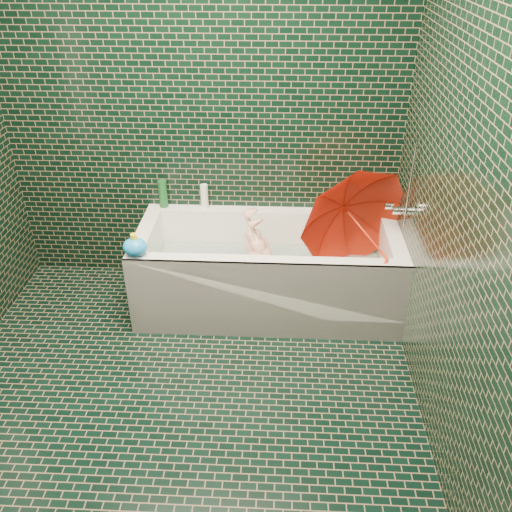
{
  "coord_description": "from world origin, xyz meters",
  "views": [
    {
      "loc": [
        0.52,
        -1.99,
        2.24
      ],
      "look_at": [
        0.38,
        0.82,
        0.5
      ],
      "focal_mm": 38.0,
      "sensor_mm": 36.0,
      "label": 1
    }
  ],
  "objects_px": {
    "bath_toy": "(135,247)",
    "rubber_duck": "(342,206)",
    "umbrella": "(364,231)",
    "bathtub": "(268,278)",
    "child": "(266,268)"
  },
  "relations": [
    {
      "from": "bath_toy",
      "to": "rubber_duck",
      "type": "bearing_deg",
      "value": 28.1
    },
    {
      "from": "rubber_duck",
      "to": "umbrella",
      "type": "bearing_deg",
      "value": -77.92
    },
    {
      "from": "bathtub",
      "to": "umbrella",
      "type": "bearing_deg",
      "value": -2.5
    },
    {
      "from": "bathtub",
      "to": "bath_toy",
      "type": "height_order",
      "value": "bath_toy"
    },
    {
      "from": "child",
      "to": "umbrella",
      "type": "distance_m",
      "value": 0.67
    },
    {
      "from": "umbrella",
      "to": "bath_toy",
      "type": "height_order",
      "value": "umbrella"
    },
    {
      "from": "child",
      "to": "bath_toy",
      "type": "bearing_deg",
      "value": -82.53
    },
    {
      "from": "bath_toy",
      "to": "umbrella",
      "type": "bearing_deg",
      "value": 12.74
    },
    {
      "from": "bathtub",
      "to": "umbrella",
      "type": "relative_size",
      "value": 2.38
    },
    {
      "from": "bathtub",
      "to": "rubber_duck",
      "type": "distance_m",
      "value": 0.71
    },
    {
      "from": "child",
      "to": "bath_toy",
      "type": "distance_m",
      "value": 0.87
    },
    {
      "from": "bathtub",
      "to": "rubber_duck",
      "type": "relative_size",
      "value": 13.53
    },
    {
      "from": "umbrella",
      "to": "bathtub",
      "type": "bearing_deg",
      "value": 159.49
    },
    {
      "from": "bathtub",
      "to": "bath_toy",
      "type": "xyz_separation_m",
      "value": [
        -0.78,
        -0.3,
        0.4
      ]
    },
    {
      "from": "umbrella",
      "to": "rubber_duck",
      "type": "distance_m",
      "value": 0.38
    }
  ]
}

